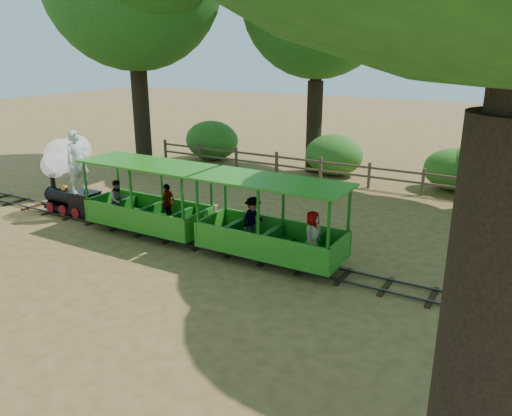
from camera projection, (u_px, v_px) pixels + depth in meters
The scene contains 10 objects.
ground at pixel (234, 253), 13.03m from camera, with size 90.00×90.00×0.00m, color #A57A47.
track at pixel (234, 250), 13.01m from camera, with size 22.00×1.00×0.10m.
locomotive at pixel (68, 168), 15.57m from camera, with size 2.30×1.12×2.83m.
carriage_front at pixel (146, 207), 14.20m from camera, with size 3.84×1.57×1.99m.
carriage_rear at pixel (272, 231), 12.27m from camera, with size 3.84×1.57×1.99m.
fence at pixel (344, 170), 19.45m from camera, with size 18.10×0.10×1.00m.
shrub_west at pixel (212, 140), 23.86m from camera, with size 2.68×2.07×1.86m, color #2D6B1E.
shrub_mid_w at pixel (334, 155), 20.90m from camera, with size 2.48×1.90×1.71m, color #2D6B1E.
shrub_mid_e at pixel (455, 170), 18.61m from camera, with size 2.30×1.77×1.59m, color #2D6B1E.
shrub_east at pixel (482, 169), 18.13m from camera, with size 2.66×2.04×1.84m, color #2D6B1E.
Camera 1 is at (6.55, -10.15, 5.07)m, focal length 35.00 mm.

